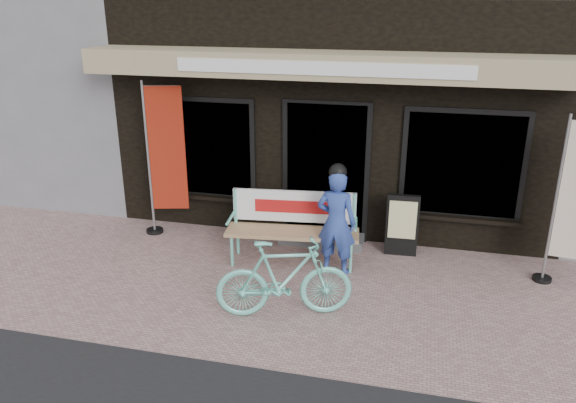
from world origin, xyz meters
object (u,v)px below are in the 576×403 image
(person, at_px, (336,221))
(bicycle, at_px, (284,279))
(nobori_red, at_px, (164,157))
(nobori_cream, at_px, (576,201))
(menu_stand, at_px, (402,225))
(bench, at_px, (293,222))

(person, xyz_separation_m, bicycle, (-0.42, -1.25, -0.29))
(nobori_red, xyz_separation_m, nobori_cream, (5.87, -0.37, -0.09))
(nobori_red, height_order, menu_stand, nobori_red)
(bicycle, xyz_separation_m, nobori_cream, (3.43, 1.63, 0.69))
(person, relative_size, nobori_cream, 0.69)
(bicycle, bearing_deg, bench, -8.32)
(nobori_red, distance_m, nobori_cream, 5.88)
(bench, relative_size, bicycle, 1.18)
(bench, bearing_deg, menu_stand, 12.92)
(bench, distance_m, menu_stand, 1.62)
(bench, xyz_separation_m, nobori_cream, (3.68, 0.13, 0.58))
(nobori_red, xyz_separation_m, menu_stand, (3.71, 0.03, -0.79))
(bicycle, bearing_deg, nobori_red, 32.95)
(bicycle, relative_size, nobori_red, 0.66)
(person, distance_m, menu_stand, 1.20)
(bench, bearing_deg, bicycle, -87.36)
(nobori_red, distance_m, menu_stand, 3.79)
(person, height_order, menu_stand, person)
(bicycle, relative_size, nobori_cream, 0.71)
(bench, relative_size, menu_stand, 2.05)
(nobori_red, bearing_deg, person, -30.01)
(bench, distance_m, bicycle, 1.52)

